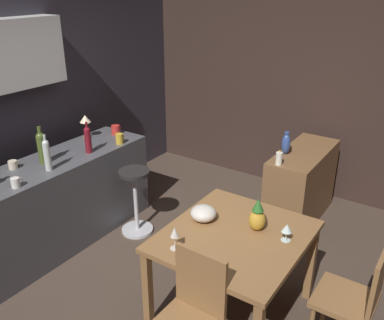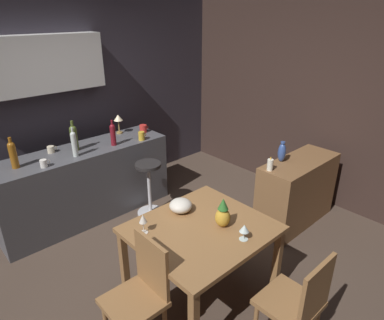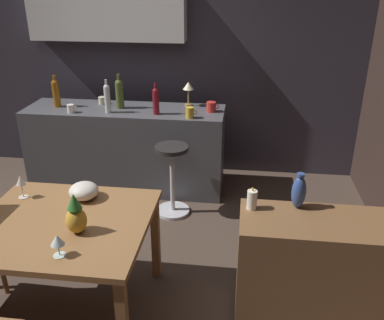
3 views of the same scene
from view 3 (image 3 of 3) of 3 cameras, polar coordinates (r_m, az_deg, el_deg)
name	(u,v)px [view 3 (image 3 of 3)]	position (r m, az deg, el deg)	size (l,w,h in m)	color
ground_plane	(87,269)	(3.62, -14.14, -14.16)	(9.00, 9.00, 0.00)	#47382D
wall_kitchen_back	(134,50)	(4.92, -7.93, 14.67)	(5.20, 0.33, 2.60)	#38333D
dining_table	(64,233)	(2.88, -17.11, -9.47)	(1.11, 1.00, 0.74)	olive
kitchen_counter	(127,148)	(4.63, -8.88, 1.58)	(2.10, 0.60, 0.90)	#4C4C51
sideboard_cabinet	(323,275)	(2.93, 17.38, -14.80)	(1.10, 0.44, 0.82)	brown
bar_stool	(172,178)	(4.07, -2.72, -2.47)	(0.34, 0.34, 0.71)	#262323
wine_glass_left	(21,181)	(3.16, -22.34, -2.69)	(0.07, 0.07, 0.17)	silver
wine_glass_right	(57,241)	(2.47, -17.89, -10.44)	(0.08, 0.08, 0.14)	silver
pineapple_centerpiece	(76,216)	(2.64, -15.57, -7.37)	(0.13, 0.13, 0.27)	gold
fruit_bowl	(84,191)	(3.04, -14.55, -4.09)	(0.21, 0.21, 0.12)	beige
wine_bottle_amber	(56,92)	(4.68, -18.07, 8.81)	(0.08, 0.08, 0.34)	#8C5114
wine_bottle_olive	(119,92)	(4.47, -9.86, 9.08)	(0.08, 0.08, 0.36)	#475623
wine_bottle_ruby	(156,100)	(4.22, -4.95, 8.17)	(0.07, 0.07, 0.32)	maroon
wine_bottle_clear	(107,97)	(4.34, -11.49, 8.37)	(0.06, 0.06, 0.34)	silver
cup_red	(211,107)	(4.31, 2.65, 7.26)	(0.13, 0.10, 0.10)	red
cup_white	(71,109)	(4.45, -16.19, 6.75)	(0.11, 0.07, 0.08)	white
cup_mustard	(190,113)	(4.11, -0.29, 6.47)	(0.11, 0.08, 0.11)	gold
cup_cream	(102,100)	(4.69, -12.14, 7.96)	(0.11, 0.08, 0.08)	beige
counter_lamp	(188,88)	(4.48, -0.50, 9.79)	(0.12, 0.12, 0.26)	#A58447
pillar_candle_tall	(252,200)	(2.69, 8.18, -5.38)	(0.06, 0.06, 0.15)	white
vase_ceramic_blue	(299,192)	(2.73, 14.36, -4.21)	(0.09, 0.09, 0.24)	#334C8C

